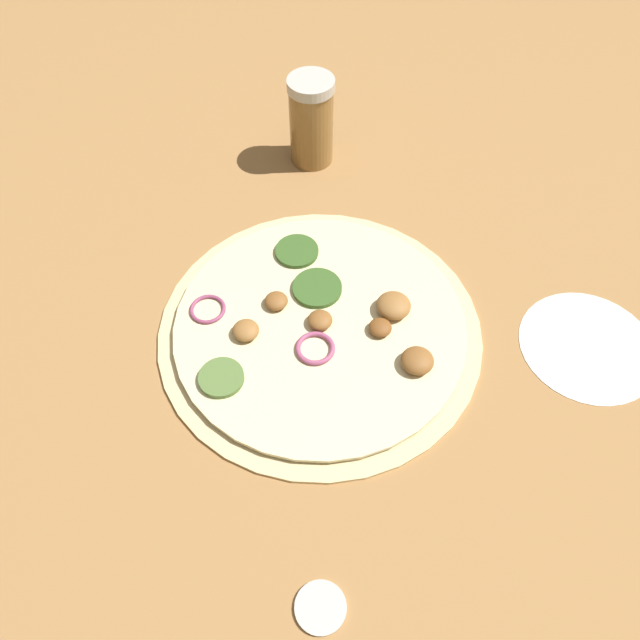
# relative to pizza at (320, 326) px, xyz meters

# --- Properties ---
(ground_plane) EXTENTS (3.00, 3.00, 0.00)m
(ground_plane) POSITION_rel_pizza_xyz_m (-0.00, 0.00, -0.01)
(ground_plane) COLOR #9E703F
(pizza) EXTENTS (0.31, 0.31, 0.03)m
(pizza) POSITION_rel_pizza_xyz_m (0.00, 0.00, 0.00)
(pizza) COLOR beige
(pizza) RESTS_ON ground_plane
(spice_jar) EXTENTS (0.05, 0.05, 0.11)m
(spice_jar) POSITION_rel_pizza_xyz_m (0.25, 0.05, 0.05)
(spice_jar) COLOR olive
(spice_jar) RESTS_ON ground_plane
(loose_cap) EXTENTS (0.04, 0.04, 0.01)m
(loose_cap) POSITION_rel_pizza_xyz_m (-0.25, -0.04, -0.00)
(loose_cap) COLOR beige
(loose_cap) RESTS_ON ground_plane
(flour_patch) EXTENTS (0.13, 0.13, 0.00)m
(flour_patch) POSITION_rel_pizza_xyz_m (0.02, -0.26, -0.01)
(flour_patch) COLOR white
(flour_patch) RESTS_ON ground_plane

